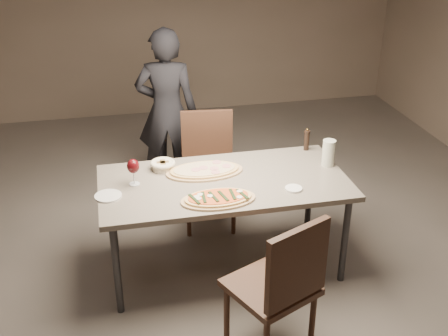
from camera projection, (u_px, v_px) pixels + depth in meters
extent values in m
plane|color=#645C56|center=(224.00, 265.00, 4.41)|extent=(7.00, 7.00, 0.00)
plane|color=gray|center=(162.00, 3.00, 6.84)|extent=(6.00, 0.00, 6.00)
cube|color=slate|center=(224.00, 183.00, 4.08)|extent=(1.80, 0.90, 0.04)
cylinder|color=#333335|center=(117.00, 269.00, 3.77)|extent=(0.05, 0.05, 0.71)
cylinder|color=#333335|center=(345.00, 240.00, 4.08)|extent=(0.05, 0.05, 0.71)
cylinder|color=#333335|center=(112.00, 214.00, 4.41)|extent=(0.05, 0.05, 0.71)
cylinder|color=#333335|center=(309.00, 192.00, 4.73)|extent=(0.05, 0.05, 0.71)
ellipsoid|color=white|center=(240.00, 197.00, 3.77)|extent=(0.04, 0.04, 0.01)
ellipsoid|color=white|center=(200.00, 194.00, 3.81)|extent=(0.04, 0.04, 0.01)
ellipsoid|color=white|center=(240.00, 191.00, 3.85)|extent=(0.04, 0.04, 0.01)
ellipsoid|color=white|center=(196.00, 196.00, 3.78)|extent=(0.04, 0.04, 0.01)
ellipsoid|color=white|center=(210.00, 195.00, 3.79)|extent=(0.04, 0.04, 0.01)
ellipsoid|color=white|center=(198.00, 198.00, 3.76)|extent=(0.04, 0.04, 0.01)
cube|color=black|center=(194.00, 199.00, 3.75)|extent=(0.06, 0.15, 0.01)
cube|color=black|center=(204.00, 197.00, 3.77)|extent=(0.03, 0.15, 0.01)
cube|color=black|center=(214.00, 197.00, 3.78)|extent=(0.05, 0.15, 0.01)
cube|color=black|center=(223.00, 196.00, 3.79)|extent=(0.05, 0.15, 0.01)
cube|color=black|center=(233.00, 194.00, 3.81)|extent=(0.02, 0.15, 0.01)
cube|color=black|center=(242.00, 194.00, 3.81)|extent=(0.06, 0.15, 0.01)
cylinder|color=#DE8E89|center=(204.00, 168.00, 4.18)|extent=(0.07, 0.07, 0.00)
cylinder|color=#DE8E89|center=(217.00, 162.00, 4.26)|extent=(0.07, 0.07, 0.00)
cylinder|color=#DE8E89|center=(215.00, 172.00, 4.11)|extent=(0.07, 0.07, 0.00)
cylinder|color=#DE8E89|center=(196.00, 170.00, 4.15)|extent=(0.07, 0.07, 0.00)
cylinder|color=#DE8E89|center=(227.00, 166.00, 4.20)|extent=(0.07, 0.07, 0.00)
cylinder|color=#DE8E89|center=(214.00, 168.00, 4.17)|extent=(0.07, 0.07, 0.00)
cylinder|color=beige|center=(163.00, 166.00, 4.22)|extent=(0.16, 0.16, 0.06)
torus|color=beige|center=(163.00, 163.00, 4.21)|extent=(0.19, 0.19, 0.03)
cube|color=#A07841|center=(166.00, 164.00, 4.22)|extent=(0.05, 0.04, 0.04)
cube|color=#A07841|center=(162.00, 163.00, 4.23)|extent=(0.04, 0.05, 0.04)
cube|color=#A07841|center=(160.00, 164.00, 4.21)|extent=(0.05, 0.04, 0.04)
cube|color=#A07841|center=(163.00, 165.00, 4.19)|extent=(0.04, 0.05, 0.04)
cylinder|color=white|center=(294.00, 189.00, 3.94)|extent=(0.12, 0.12, 0.01)
cylinder|color=#9A9E3A|center=(294.00, 188.00, 3.94)|extent=(0.08, 0.08, 0.00)
cylinder|color=black|center=(329.00, 156.00, 4.26)|extent=(0.04, 0.04, 0.15)
cylinder|color=black|center=(330.00, 146.00, 4.22)|extent=(0.05, 0.05, 0.02)
sphere|color=gold|center=(330.00, 144.00, 4.21)|extent=(0.02, 0.02, 0.02)
cylinder|color=black|center=(307.00, 141.00, 4.52)|extent=(0.04, 0.04, 0.15)
cylinder|color=black|center=(307.00, 132.00, 4.48)|extent=(0.05, 0.05, 0.02)
sphere|color=gold|center=(307.00, 130.00, 4.47)|extent=(0.02, 0.02, 0.02)
cylinder|color=silver|center=(329.00, 153.00, 4.25)|extent=(0.10, 0.10, 0.20)
cylinder|color=silver|center=(135.00, 184.00, 4.01)|extent=(0.08, 0.08, 0.01)
cylinder|color=silver|center=(134.00, 178.00, 3.99)|extent=(0.01, 0.01, 0.09)
ellipsoid|color=#40090C|center=(133.00, 166.00, 3.95)|extent=(0.09, 0.09, 0.11)
cylinder|color=white|center=(108.00, 196.00, 3.85)|extent=(0.19, 0.19, 0.01)
cube|color=#3F271A|center=(270.00, 287.00, 3.44)|extent=(0.62, 0.62, 0.04)
cylinder|color=#3F271A|center=(312.00, 321.00, 3.51)|extent=(0.04, 0.04, 0.44)
cylinder|color=#3F271A|center=(227.00, 313.00, 3.58)|extent=(0.04, 0.04, 0.44)
cylinder|color=#3F271A|center=(272.00, 290.00, 3.79)|extent=(0.04, 0.04, 0.44)
cube|color=#3F271A|center=(297.00, 265.00, 3.16)|extent=(0.42, 0.23, 0.49)
cube|color=#3F271A|center=(209.00, 177.00, 4.76)|extent=(0.51, 0.51, 0.04)
cylinder|color=#3F271A|center=(229.00, 190.00, 5.05)|extent=(0.04, 0.04, 0.43)
cylinder|color=#3F271A|center=(187.00, 192.00, 5.02)|extent=(0.04, 0.04, 0.43)
cylinder|color=#3F271A|center=(234.00, 211.00, 4.72)|extent=(0.04, 0.04, 0.43)
cylinder|color=#3F271A|center=(189.00, 214.00, 4.68)|extent=(0.04, 0.04, 0.43)
cube|color=#3F271A|center=(207.00, 137.00, 4.82)|extent=(0.44, 0.09, 0.48)
imported|color=black|center=(167.00, 111.00, 5.23)|extent=(0.64, 0.49, 1.58)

